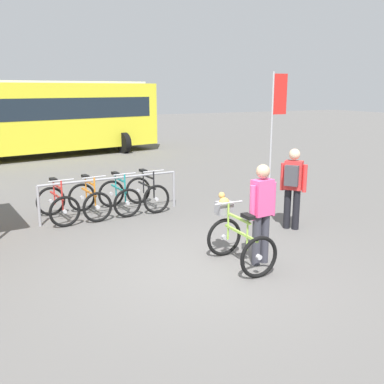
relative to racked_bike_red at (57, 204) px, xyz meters
name	(u,v)px	position (x,y,z in m)	size (l,w,h in m)	color
ground_plane	(204,269)	(1.66, -3.68, -0.37)	(80.00, 80.00, 0.00)	#605E5B
bike_rack_rail	(111,187)	(1.17, -0.08, 0.30)	(3.20, 0.32, 0.88)	#99999E
racked_bike_red	(57,204)	(0.00, 0.00, 0.00)	(0.80, 1.17, 0.97)	black
racked_bike_orange	(89,200)	(0.70, 0.06, 0.00)	(0.78, 1.17, 0.97)	black
racked_bike_teal	(119,197)	(1.40, 0.11, 0.00)	(0.75, 1.16, 0.97)	black
racked_bike_black	(147,193)	(2.09, 0.17, 0.00)	(0.76, 1.17, 0.98)	black
featured_bicycle	(237,235)	(2.24, -3.70, 0.12)	(0.68, 1.21, 1.09)	black
person_with_featured_bike	(262,210)	(2.59, -3.86, 0.54)	(0.52, 0.25, 1.64)	#383842
pedestrian_with_backpack	(293,184)	(4.18, -2.61, 0.57)	(0.46, 0.47, 1.64)	black
bus_distant	(38,114)	(0.89, 9.88, 1.37)	(10.30, 4.73, 3.08)	yellow
banner_flag	(276,111)	(5.47, -0.20, 1.86)	(0.45, 0.05, 3.20)	#B2B2B7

